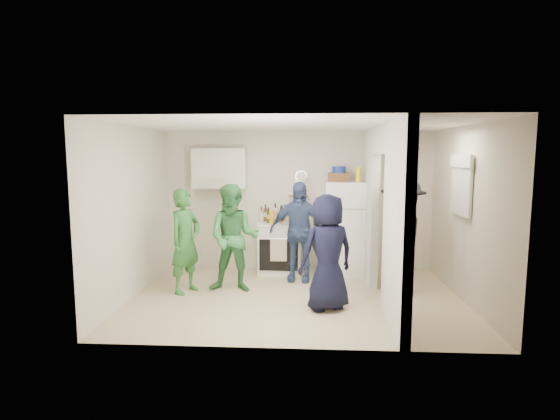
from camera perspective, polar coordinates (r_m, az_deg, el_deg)
The scene contains 39 objects.
floor at distance 6.54m, azimuth 2.12°, elevation -11.39°, with size 4.80×4.80×0.00m, color #CDB690.
wall_back at distance 7.95m, azimuth 2.41°, elevation 1.15°, with size 4.80×4.80×0.00m, color silver.
wall_front at distance 4.58m, azimuth 1.75°, elevation -3.29°, with size 4.80×4.80×0.00m, color silver.
wall_left at distance 6.74m, azimuth -18.67°, elevation -0.29°, with size 3.40×3.40×0.00m, color silver.
wall_right at distance 6.66m, azimuth 23.29°, elevation -0.59°, with size 3.40×3.40×0.00m, color silver.
ceiling at distance 6.22m, azimuth 2.23°, elevation 11.02°, with size 4.80×4.80×0.00m, color white.
partition_pier_back at distance 7.43m, azimuth 11.64°, elevation 0.59°, with size 0.12×1.20×2.50m, color silver.
partition_pier_front at distance 5.28m, azimuth 15.07°, elevation -2.14°, with size 0.12×1.20×2.50m, color silver.
partition_header at distance 6.30m, azimuth 13.34°, elevation 8.97°, with size 0.12×1.00×0.40m, color silver.
stove at distance 7.76m, azimuth -0.04°, elevation -4.94°, with size 0.76×0.64×0.91m, color white.
upper_cabinet at distance 7.87m, azimuth -7.87°, elevation 5.41°, with size 0.95×0.34×0.70m, color silver.
fridge at distance 7.68m, azimuth 8.34°, elevation -2.40°, with size 0.67×0.65×1.63m, color white.
wicker_basket at distance 7.62m, azimuth 7.67°, elevation 4.28°, with size 0.35×0.25×0.15m, color brown.
blue_bowl at distance 7.62m, azimuth 7.69°, elevation 5.26°, with size 0.24×0.24×0.11m, color navy.
yellow_cup_stack_top at distance 7.50m, azimuth 10.21°, elevation 4.57°, with size 0.09×0.09×0.25m, color yellow.
wall_clock at distance 7.89m, azimuth 2.79°, elevation 4.39°, with size 0.22×0.22×0.03m, color white.
spice_shelf at distance 7.89m, azimuth 2.41°, elevation 1.84°, with size 0.35×0.08×0.03m, color olive.
nook_window at distance 6.80m, azimuth 22.73°, elevation 2.98°, with size 0.03×0.70×0.80m, color black.
nook_window_frame at distance 6.80m, azimuth 22.61°, elevation 2.98°, with size 0.04×0.76×0.86m, color white.
nook_valance at distance 6.78m, azimuth 22.55°, elevation 5.94°, with size 0.04×0.82×0.18m, color white.
yellow_cup_stack_stove at distance 7.45m, azimuth -1.06°, elevation -0.92°, with size 0.09×0.09×0.25m, color orange.
red_cup at distance 7.46m, azimuth 1.56°, elevation -1.41°, with size 0.09×0.09×0.12m, color red.
person_green_left at distance 6.77m, azimuth -12.26°, elevation -3.99°, with size 0.58×0.38×1.58m, color #377A30.
person_green_center at distance 6.71m, azimuth -6.03°, elevation -3.67°, with size 0.80×0.62×1.65m, color #3B8746.
person_denim at distance 7.23m, azimuth 2.42°, elevation -2.83°, with size 0.97×0.40×1.65m, color #3B4882.
person_navy at distance 5.92m, azimuth 6.20°, elevation -5.52°, with size 0.77×0.50×1.57m, color black.
person_nook at distance 6.81m, azimuth 15.61°, elevation -3.23°, with size 1.14×0.66×1.77m, color black.
bottle_a at distance 7.80m, azimuth -1.90°, elevation -0.36°, with size 0.07×0.07×0.30m, color brown.
bottle_b at distance 7.57m, azimuth -1.52°, elevation -0.67°, with size 0.06×0.06×0.28m, color #184818.
bottle_c at distance 7.79m, azimuth -0.61°, elevation -0.28°, with size 0.08×0.08×0.33m, color white.
bottle_d at distance 7.60m, azimuth 0.08°, elevation -0.59°, with size 0.06×0.06×0.29m, color #5B3E10.
bottle_e at distance 7.84m, azimuth 0.66°, elevation -0.34°, with size 0.06×0.06×0.29m, color #A9AABB.
bottle_f at distance 7.68m, azimuth 1.33°, elevation -0.57°, with size 0.07×0.07×0.28m, color #163D1A.
bottle_g at distance 7.76m, azimuth 1.94°, elevation -0.35°, with size 0.06×0.06×0.31m, color #985132.
bottle_h at distance 7.57m, azimuth -2.43°, elevation -0.61°, with size 0.07×0.07×0.30m, color #9FA5AB.
bottle_i at distance 7.77m, azimuth 0.25°, elevation -0.41°, with size 0.07×0.07×0.29m, color #582E0F.
bottle_j at distance 7.55m, azimuth 2.19°, elevation -0.82°, with size 0.06×0.06×0.25m, color #286121.
bottle_k at distance 7.72m, azimuth -1.51°, elevation -0.60°, with size 0.06×0.06×0.26m, color brown.
bottle_l at distance 7.51m, azimuth 1.04°, elevation -0.86°, with size 0.06×0.06×0.25m, color #9194A0.
Camera 1 is at (0.12, -6.20, 2.08)m, focal length 28.00 mm.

